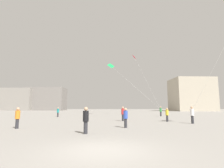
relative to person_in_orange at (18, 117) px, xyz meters
The scene contains 14 objects.
ground_plane 10.30m from the person_in_orange, 43.30° to the right, with size 300.00×300.00×0.00m, color gray.
person_in_orange is the anchor object (origin of this frame).
person_in_blue 8.85m from the person_in_orange, ahead, with size 0.36×0.36×1.66m.
person_in_black 6.60m from the person_in_orange, 24.05° to the right, with size 0.38×0.38×1.74m.
person_in_green 25.98m from the person_in_orange, 50.52° to the left, with size 0.40×0.40×1.84m.
person_in_teal 17.29m from the person_in_orange, 97.60° to the left, with size 0.37×0.37×1.68m.
person_in_white 16.75m from the person_in_orange, 16.56° to the left, with size 0.39×0.39×1.81m.
person_in_red 12.05m from the person_in_orange, 42.70° to the left, with size 0.39×0.39×1.78m.
person_in_yellow 15.93m from the person_in_orange, 27.45° to the left, with size 0.36×0.36×1.64m.
kite_crimson_diamond 32.07m from the person_in_orange, 65.20° to the left, with size 4.72×7.43×12.88m.
kite_emerald_delta 29.38m from the person_in_orange, 75.22° to the left, with size 10.49×7.39×10.64m.
building_left_hall 92.93m from the person_in_orange, 120.81° to the left, with size 26.32×14.51×11.38m.
building_centre_hall 86.09m from the person_in_orange, 110.10° to the left, with size 19.72×10.91×12.00m.
building_right_hall 80.30m from the person_in_orange, 57.96° to the left, with size 18.16×14.81×14.72m.
Camera 1 is at (0.56, -7.47, 1.72)m, focal length 28.59 mm.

